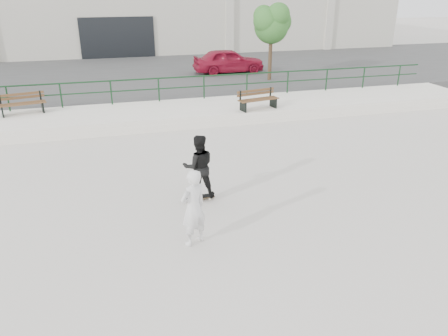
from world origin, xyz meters
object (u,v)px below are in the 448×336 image
object	(u,v)px
tree	(272,22)
standing_skater	(199,167)
bench_left	(22,104)
skateboard	(199,197)
bench_right	(258,100)
red_car	(229,61)
seated_skater	(193,208)

from	to	relation	value
tree	standing_skater	world-z (taller)	tree
bench_left	skateboard	distance (m)	9.76
skateboard	standing_skater	xyz separation A→B (m)	(0.00, 0.00, 0.86)
bench_right	tree	bearing A→B (deg)	52.98
red_car	standing_skater	world-z (taller)	red_car
bench_left	tree	size ratio (longest dim) A/B	0.47
bench_left	seated_skater	world-z (taller)	seated_skater
tree	skateboard	xyz separation A→B (m)	(-6.53, -11.91, -3.35)
skateboard	red_car	bearing A→B (deg)	71.68
standing_skater	seated_skater	distance (m)	2.07
bench_left	red_car	distance (m)	11.92
standing_skater	skateboard	bearing A→B (deg)	94.23
standing_skater	seated_skater	xyz separation A→B (m)	(-0.56, -2.00, -0.08)
bench_left	seated_skater	size ratio (longest dim) A/B	1.06
bench_right	tree	world-z (taller)	tree
skateboard	standing_skater	bearing A→B (deg)	90.65
bench_left	seated_skater	xyz separation A→B (m)	(4.69, -10.19, -0.04)
bench_right	seated_skater	bearing A→B (deg)	-129.17
bench_right	seated_skater	distance (m)	9.48
seated_skater	bench_right	bearing A→B (deg)	-144.95
bench_left	red_car	bearing A→B (deg)	19.20
tree	standing_skater	xyz separation A→B (m)	(-6.53, -11.91, -2.49)
bench_right	red_car	xyz separation A→B (m)	(1.07, 7.97, 0.29)
tree	seated_skater	bearing A→B (deg)	-117.00
skateboard	bench_left	bearing A→B (deg)	123.33
bench_left	skateboard	xyz separation A→B (m)	(5.25, -8.19, -0.83)
bench_left	bench_right	size ratio (longest dim) A/B	1.02
bench_right	red_car	distance (m)	8.05
bench_right	standing_skater	bearing A→B (deg)	-132.53
tree	bench_right	bearing A→B (deg)	-115.70
bench_right	red_car	size ratio (longest dim) A/B	0.44
skateboard	seated_skater	world-z (taller)	seated_skater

